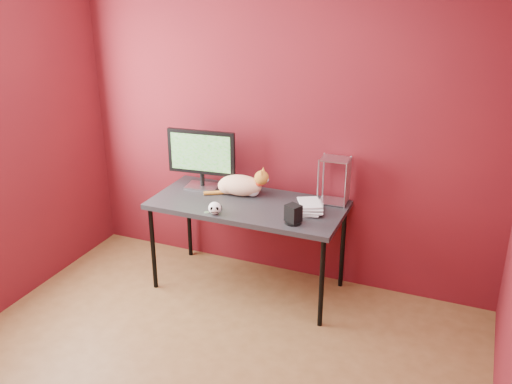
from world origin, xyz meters
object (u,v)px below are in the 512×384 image
at_px(monitor, 201,156).
at_px(cat, 241,185).
at_px(skull_mug, 215,208).
at_px(desk, 248,209).
at_px(book_stack, 303,157).
at_px(speaker, 293,215).

distance_m(monitor, cat, 0.40).
distance_m(monitor, skull_mug, 0.59).
xyz_separation_m(cat, skull_mug, (-0.03, -0.42, -0.04)).
relative_size(desk, book_stack, 1.75).
height_order(desk, monitor, monitor).
distance_m(skull_mug, book_stack, 0.75).
distance_m(desk, cat, 0.22).
distance_m(cat, book_stack, 0.66).
height_order(cat, book_stack, book_stack).
distance_m(speaker, book_stack, 0.43).
bearing_deg(speaker, book_stack, 118.64).
bearing_deg(desk, monitor, 162.60).
distance_m(desk, speaker, 0.51).
xyz_separation_m(skull_mug, book_stack, (0.57, 0.30, 0.38)).
bearing_deg(desk, book_stack, 0.64).
bearing_deg(monitor, book_stack, -15.14).
xyz_separation_m(cat, speaker, (0.56, -0.35, -0.02)).
bearing_deg(desk, cat, 132.33).
bearing_deg(skull_mug, speaker, -15.72).
height_order(monitor, book_stack, book_stack).
distance_m(cat, skull_mug, 0.42).
xyz_separation_m(speaker, book_stack, (-0.01, 0.22, 0.36)).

